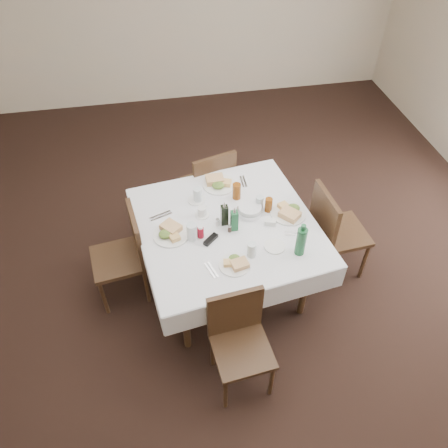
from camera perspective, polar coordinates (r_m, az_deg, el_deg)
name	(u,v)px	position (r m, az deg, el deg)	size (l,w,h in m)	color
ground_plane	(231,277)	(4.15, 0.87, -6.89)	(7.00, 7.00, 0.00)	black
room_shell	(233,117)	(3.01, 1.22, 13.84)	(6.04, 7.04, 2.80)	beige
dining_table	(227,231)	(3.59, 0.37, -0.90)	(1.60, 1.60, 0.76)	#331C0E
chair_north	(211,184)	(4.31, -1.76, 5.28)	(0.53, 0.53, 0.91)	#331C0E
chair_south	(239,335)	(3.22, 1.94, -14.32)	(0.45, 0.45, 0.86)	#331C0E
chair_east	(333,228)	(3.95, 13.99, -0.53)	(0.48, 0.48, 0.94)	#331C0E
chair_west	(126,251)	(3.77, -12.62, -3.44)	(0.48, 0.48, 0.90)	#331C0E
meal_north	(218,183)	(3.89, -0.75, 5.39)	(0.30, 0.30, 0.07)	white
meal_south	(236,263)	(3.23, 1.52, -5.14)	(0.24, 0.24, 0.05)	white
meal_east	(289,212)	(3.65, 8.50, 1.56)	(0.30, 0.30, 0.07)	white
meal_west	(170,232)	(3.47, -7.01, -1.11)	(0.29, 0.29, 0.06)	white
side_plate_a	(196,200)	(3.76, -3.61, 3.15)	(0.15, 0.15, 0.01)	white
side_plate_b	(275,246)	(3.39, 6.63, -2.91)	(0.16, 0.16, 0.01)	white
water_n	(198,195)	(3.71, -3.44, 3.80)	(0.07, 0.07, 0.13)	silver
water_s	(252,250)	(3.27, 3.63, -3.37)	(0.07, 0.07, 0.13)	silver
water_e	(259,203)	(3.65, 4.65, 2.81)	(0.07, 0.07, 0.12)	silver
water_w	(192,232)	(3.39, -4.21, -1.02)	(0.08, 0.08, 0.15)	silver
iced_tea_a	(237,191)	(3.73, 1.66, 4.30)	(0.07, 0.07, 0.15)	brown
iced_tea_b	(269,205)	(3.64, 5.84, 2.51)	(0.06, 0.06, 0.13)	brown
bread_basket	(250,210)	(3.62, 3.39, 1.86)	(0.21, 0.21, 0.07)	silver
oil_cruet_dark	(224,214)	(3.48, 0.06, 1.27)	(0.06, 0.06, 0.23)	black
oil_cruet_green	(234,220)	(3.43, 1.36, 0.55)	(0.06, 0.06, 0.23)	#1B5A31
ketchup_bottle	(201,232)	(3.41, -3.08, -1.05)	(0.05, 0.05, 0.11)	#A30E21
salt_shaker	(218,222)	(3.51, -0.85, 0.21)	(0.03, 0.03, 0.07)	white
pepper_shaker	(230,228)	(3.46, 0.74, -0.58)	(0.03, 0.03, 0.07)	#3A2821
coffee_mug	(202,212)	(3.60, -2.86, 1.61)	(0.12, 0.12, 0.09)	white
sunglasses	(211,239)	(3.40, -1.76, -2.03)	(0.13, 0.13, 0.03)	black
green_bottle	(301,241)	(3.28, 10.03, -2.19)	(0.08, 0.08, 0.29)	#1B5A31
sugar_caddy	(270,222)	(3.54, 6.06, 0.25)	(0.10, 0.08, 0.04)	white
cutlery_n	(243,182)	(3.95, 2.55, 5.56)	(0.04, 0.16, 0.01)	silver
cutlery_s	(212,270)	(3.21, -1.64, -6.05)	(0.09, 0.17, 0.01)	silver
cutlery_e	(295,234)	(3.51, 9.27, -1.26)	(0.16, 0.07, 0.01)	silver
cutlery_w	(161,216)	(3.64, -8.25, 1.06)	(0.19, 0.11, 0.01)	silver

